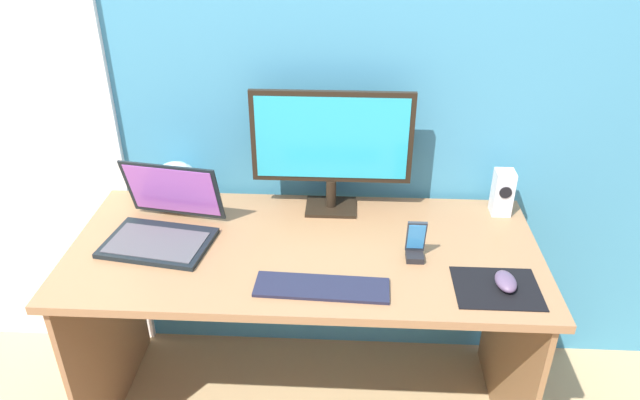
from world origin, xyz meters
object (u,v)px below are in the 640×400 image
(laptop, at_px, (163,225))
(mouse, at_px, (506,281))
(monitor, at_px, (332,145))
(speaker_right, at_px, (502,192))
(phone_in_dock, at_px, (415,246))
(fishbowl, at_px, (176,185))
(keyboard_external, at_px, (322,287))

(laptop, relative_size, mouse, 3.80)
(monitor, bearing_deg, mouse, -39.16)
(speaker_right, distance_m, phone_in_dock, 0.44)
(mouse, bearing_deg, laptop, 165.89)
(fishbowl, bearing_deg, phone_in_dock, -19.39)
(monitor, height_order, fishbowl, monitor)
(keyboard_external, distance_m, mouse, 0.54)
(monitor, relative_size, keyboard_external, 1.40)
(monitor, xyz_separation_m, keyboard_external, (-0.01, -0.47, -0.25))
(fishbowl, distance_m, mouse, 1.17)
(keyboard_external, distance_m, phone_in_dock, 0.33)
(keyboard_external, height_order, phone_in_dock, phone_in_dock)
(speaker_right, xyz_separation_m, laptop, (-1.15, -0.22, -0.03))
(speaker_right, xyz_separation_m, keyboard_external, (-0.61, -0.47, -0.08))
(keyboard_external, height_order, mouse, mouse)
(monitor, relative_size, fishbowl, 3.18)
(speaker_right, distance_m, fishbowl, 1.16)
(keyboard_external, relative_size, mouse, 3.95)
(speaker_right, height_order, keyboard_external, speaker_right)
(mouse, distance_m, phone_in_dock, 0.29)
(speaker_right, xyz_separation_m, fishbowl, (-1.16, -0.01, 0.00))
(speaker_right, bearing_deg, keyboard_external, -142.60)
(keyboard_external, bearing_deg, laptop, 157.35)
(fishbowl, bearing_deg, laptop, -87.88)
(mouse, bearing_deg, fishbowl, 155.69)
(speaker_right, relative_size, fishbowl, 0.95)
(monitor, bearing_deg, fishbowl, -179.62)
(speaker_right, relative_size, mouse, 1.64)
(phone_in_dock, bearing_deg, keyboard_external, -149.21)
(monitor, xyz_separation_m, laptop, (-0.55, -0.22, -0.20))
(laptop, bearing_deg, monitor, 21.47)
(monitor, bearing_deg, phone_in_dock, -47.16)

